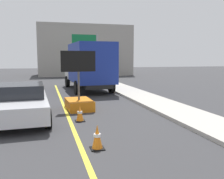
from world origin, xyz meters
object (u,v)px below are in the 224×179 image
(traffic_cone_far_lane, at_px, (80,114))
(box_truck, at_px, (88,65))
(arrow_board_trailer, at_px, (79,99))
(highway_guide_sign, at_px, (90,48))
(traffic_cone_mid_lane, at_px, (97,137))
(pickup_car, at_px, (21,102))

(traffic_cone_far_lane, bearing_deg, box_truck, 78.04)
(arrow_board_trailer, xyz_separation_m, highway_guide_sign, (3.27, 15.14, 2.94))
(traffic_cone_mid_lane, bearing_deg, highway_guide_sign, 80.26)
(box_truck, distance_m, traffic_cone_mid_lane, 12.02)
(box_truck, distance_m, traffic_cone_far_lane, 9.12)
(pickup_car, bearing_deg, highway_guide_sign, 71.00)
(pickup_car, bearing_deg, traffic_cone_mid_lane, -60.16)
(arrow_board_trailer, relative_size, traffic_cone_far_lane, 4.42)
(arrow_board_trailer, xyz_separation_m, traffic_cone_mid_lane, (-0.23, -5.24, -0.16))
(pickup_car, height_order, traffic_cone_far_lane, pickup_car)
(box_truck, height_order, traffic_cone_far_lane, box_truck)
(highway_guide_sign, relative_size, traffic_cone_far_lane, 8.18)
(arrow_board_trailer, distance_m, highway_guide_sign, 15.76)
(arrow_board_trailer, relative_size, pickup_car, 0.58)
(arrow_board_trailer, height_order, traffic_cone_mid_lane, arrow_board_trailer)
(box_truck, xyz_separation_m, pickup_car, (-4.02, -7.95, -1.13))
(arrow_board_trailer, distance_m, traffic_cone_far_lane, 2.27)
(box_truck, bearing_deg, arrow_board_trailer, -103.66)
(highway_guide_sign, bearing_deg, traffic_cone_mid_lane, -99.74)
(pickup_car, bearing_deg, traffic_cone_far_lane, -21.30)
(traffic_cone_mid_lane, distance_m, traffic_cone_far_lane, 2.99)
(arrow_board_trailer, bearing_deg, pickup_car, -149.94)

